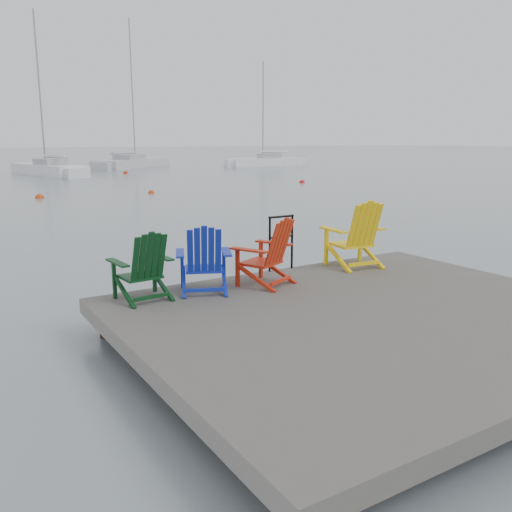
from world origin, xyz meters
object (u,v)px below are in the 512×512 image
buoy_a (151,193)px  buoy_d (126,173)px  sailboat_far (266,162)px  buoy_c (302,183)px  chair_blue (204,259)px  chair_green (144,266)px  chair_yellow (356,234)px  handrail (281,237)px  buoy_b (40,198)px  sailboat_near (49,170)px  chair_red (268,252)px  sailboat_mid (133,164)px

buoy_a → buoy_d: (4.19, 16.47, 0.00)m
sailboat_far → buoy_c: (-10.01, -19.60, -0.36)m
buoy_d → chair_blue: bearing=-106.8°
chair_green → chair_yellow: size_ratio=0.83×
chair_blue → sailboat_far: bearing=80.0°
handrail → buoy_b: handrail is taller
buoy_a → buoy_c: (10.45, 1.57, 0.00)m
buoy_d → sailboat_near: bearing=170.8°
chair_yellow → chair_red: bearing=-167.3°
sailboat_mid → chair_red: bearing=-57.7°
chair_blue → sailboat_far: size_ratio=0.09×
sailboat_near → buoy_a: 17.44m
chair_blue → chair_red: (0.97, -0.13, 0.02)m
buoy_c → handrail: bearing=-127.3°
sailboat_near → buoy_d: 5.68m
buoy_c → chair_red: bearing=-127.6°
buoy_d → sailboat_far: bearing=16.1°
buoy_a → buoy_b: bearing=174.3°
chair_yellow → sailboat_far: bearing=65.8°
sailboat_near → buoy_a: size_ratio=36.89×
handrail → chair_red: (-0.70, -0.69, -0.04)m
buoy_a → chair_green: bearing=-111.2°
chair_green → sailboat_near: sailboat_near is taller
chair_blue → buoy_a: (6.51, 19.03, -0.98)m
chair_blue → buoy_c: chair_blue is taller
buoy_b → buoy_d: (9.35, 15.95, 0.00)m
chair_green → buoy_b: (2.19, 19.46, -0.97)m
chair_green → sailboat_far: (27.81, 40.12, -0.61)m
chair_blue → buoy_c: 26.70m
buoy_a → sailboat_far: bearing=46.0°
chair_green → buoy_c: (17.79, 20.52, -0.97)m
sailboat_near → buoy_d: bearing=-21.6°
sailboat_mid → buoy_d: size_ratio=35.22×
buoy_d → buoy_a: bearing=-104.3°
handrail → chair_blue: (-1.67, -0.56, -0.06)m
chair_blue → chair_yellow: size_ratio=0.86×
handrail → sailboat_near: size_ratio=0.07×
buoy_b → buoy_c: bearing=3.9°
chair_red → chair_yellow: size_ratio=0.89×
handrail → sailboat_far: bearing=57.5°
chair_green → buoy_d: (11.54, 35.41, -0.97)m
buoy_a → buoy_d: bearing=75.7°
buoy_b → buoy_d: bearing=59.6°
buoy_c → buoy_b: bearing=-176.1°
chair_red → buoy_d: size_ratio=2.50×
chair_green → buoy_c: size_ratio=2.66×
sailboat_mid → sailboat_far: size_ratio=1.34×
sailboat_far → chair_green: bearing=151.6°
chair_yellow → buoy_d: (7.85, 35.43, -1.06)m
chair_red → chair_green: bearing=148.2°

